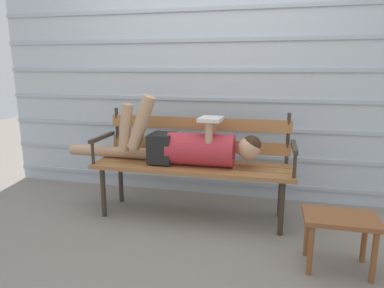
{
  "coord_description": "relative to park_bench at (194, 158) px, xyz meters",
  "views": [
    {
      "loc": [
        0.65,
        -2.6,
        1.28
      ],
      "look_at": [
        0.0,
        0.14,
        0.65
      ],
      "focal_mm": 32.1,
      "sensor_mm": 36.0,
      "label": 1
    }
  ],
  "objects": [
    {
      "name": "park_bench",
      "position": [
        0.0,
        0.0,
        0.0
      ],
      "size": [
        1.71,
        0.47,
        0.91
      ],
      "color": "#9E6638",
      "rests_on": "ground"
    },
    {
      "name": "footstool",
      "position": [
        1.1,
        -0.63,
        -0.22
      ],
      "size": [
        0.46,
        0.29,
        0.36
      ],
      "color": "brown",
      "rests_on": "ground"
    },
    {
      "name": "ground_plane",
      "position": [
        0.0,
        -0.21,
        -0.52
      ],
      "size": [
        12.0,
        12.0,
        0.0
      ],
      "primitive_type": "plane",
      "color": "gray"
    },
    {
      "name": "house_siding",
      "position": [
        0.0,
        0.55,
        0.74
      ],
      "size": [
        4.37,
        0.08,
        2.52
      ],
      "color": "#B2BCC6",
      "rests_on": "ground"
    },
    {
      "name": "reclining_person",
      "position": [
        -0.06,
        -0.07,
        0.12
      ],
      "size": [
        1.75,
        0.27,
        0.59
      ],
      "color": "#B72D38"
    }
  ]
}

